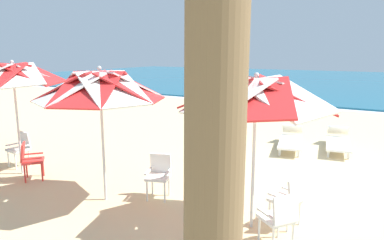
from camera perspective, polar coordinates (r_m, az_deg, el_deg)
The scene contains 15 objects.
ground_plane at distance 8.70m, azimuth 20.00°, elevation -8.81°, with size 80.00×80.00×0.00m, color beige.
sea at distance 37.10m, azimuth 28.54°, elevation 5.37°, with size 80.00×36.00×0.10m, color #19607F.
surf_foam at distance 18.94m, azimuth 26.08°, elevation 1.25°, with size 80.00×0.70×0.01m, color white.
beach_umbrella_0 at distance 5.50m, azimuth 10.33°, elevation 4.09°, with size 2.49×2.49×2.55m.
plastic_chair_0 at distance 5.45m, azimuth 14.04°, elevation -14.97°, with size 0.63×0.62×0.87m.
plastic_chair_1 at distance 6.11m, azimuth 15.47°, elevation -12.10°, with size 0.57×0.55×0.87m.
beach_umbrella_1 at distance 6.72m, azimuth -14.70°, elevation 5.22°, with size 2.43×2.43×2.60m.
plastic_chair_2 at distance 7.04m, azimuth -5.38°, elevation -8.58°, with size 0.56×0.59×0.87m.
beach_umbrella_2 at distance 8.95m, azimuth -27.08°, elevation 6.54°, with size 2.32×2.32×2.68m.
plastic_chair_3 at distance 8.72m, azimuth -24.86°, elevation -5.72°, with size 0.63×0.63×0.87m.
plastic_chair_5 at distance 9.88m, azimuth -26.10°, elevation -3.92°, with size 0.48×0.51×0.87m.
sun_lounger_1 at distance 11.16m, azimuth 22.66°, elevation -3.17°, with size 0.96×2.22×0.62m.
sun_lounger_2 at distance 10.90m, azimuth 15.78°, elevation -3.05°, with size 1.07×2.23×0.62m.
sun_lounger_3 at distance 12.34m, azimuth 5.05°, elevation -1.05°, with size 0.79×2.19×0.62m.
beachgoer_seated at distance 18.54m, azimuth 15.86°, elevation 2.67°, with size 0.30×0.93×0.92m.
Camera 1 is at (1.38, -8.11, 2.86)m, focal length 32.82 mm.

